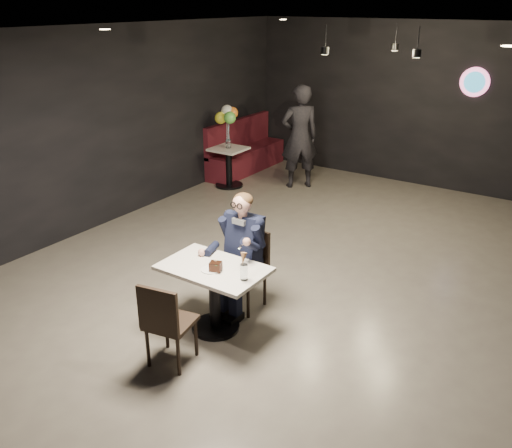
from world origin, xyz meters
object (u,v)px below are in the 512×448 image
Objects in this scene: chair_near at (171,321)px; seated_man at (244,251)px; main_table at (215,298)px; balloon_vase at (228,144)px; sundae_glass at (244,272)px; chair_far at (244,271)px; passerby at (300,137)px; booth_bench at (246,146)px; side_table at (229,167)px.

chair_near is 0.64× the size of seated_man.
main_table is 0.65m from seated_man.
sundae_glass is at bearing -51.76° from balloon_vase.
balloon_vase is at bearing 128.78° from chair_far.
passerby is (-1.68, 4.74, 0.58)m from main_table.
main_table is 0.69m from chair_near.
chair_far is at bearing 125.01° from sundae_glass.
booth_bench is at bearing 124.62° from seated_man.
sundae_glass reaches higher than main_table.
sundae_glass is 1.08× the size of balloon_vase.
balloon_vase is at bearing -10.08° from passerby.
chair_near is 5.45m from side_table.
chair_near is 0.85m from sundae_glass.
chair_far is 0.43× the size of booth_bench.
side_table is at bearing -10.08° from passerby.
main_table is 0.76× the size of seated_man.
balloon_vase is (-2.78, 3.46, 0.11)m from seated_man.
seated_man is 4.45m from side_table.
booth_bench is at bearing 121.57° from main_table.
chair_near is at bearing -90.00° from seated_man.
chair_far is at bearing 180.00° from seated_man.
sundae_glass is at bearing -54.99° from chair_far.
passerby reaches higher than sundae_glass.
seated_man is 0.74m from sundae_glass.
passerby is (1.10, 0.73, 0.58)m from side_table.
seated_man reaches higher than balloon_vase.
main_table is at bearing -55.28° from side_table.
main_table is 7.07× the size of balloon_vase.
chair_near is 6.47m from booth_bench.
side_table is at bearing 0.00° from balloon_vase.
side_table is 0.45m from balloon_vase.
seated_man is at bearing 90.00° from main_table.
seated_man reaches higher than side_table.
chair_far is at bearing 79.21° from chair_near.
balloon_vase is (0.00, 0.00, 0.45)m from side_table.
seated_man is at bearing 79.21° from chair_near.
side_table is (-2.78, 4.69, -0.08)m from chair_near.
booth_bench is at bearing 107.61° from chair_near.
chair_near is 0.43× the size of booth_bench.
passerby is (-2.10, 4.79, 0.13)m from sundae_glass.
booth_bench is (-3.50, 5.06, -0.30)m from sundae_glass.
chair_near is at bearing -59.37° from balloon_vase.
seated_man is at bearing -51.22° from balloon_vase.
booth_bench is (-3.08, 5.01, 0.16)m from main_table.
passerby reaches higher than booth_bench.
sundae_glass is 0.22× the size of side_table.
side_table is at bearing -73.30° from booth_bench.
chair_near is (-0.00, -1.23, 0.00)m from chair_far.
passerby is (-1.68, 5.42, 0.50)m from chair_near.
side_table is at bearing 109.84° from chair_near.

